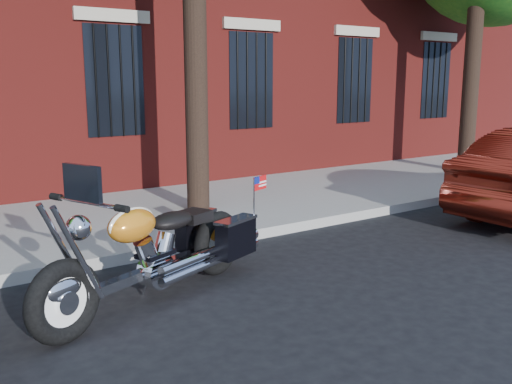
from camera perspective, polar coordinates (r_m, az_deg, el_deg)
ground at (r=6.78m, az=2.48°, el=-8.03°), size 120.00×120.00×0.00m
curb at (r=7.85m, az=-3.60°, el=-4.77°), size 40.00×0.16×0.15m
sidewalk at (r=9.46m, az=-9.46°, el=-2.13°), size 40.00×3.60×0.15m
motorcycle at (r=5.89m, az=-9.31°, el=-5.90°), size 2.95×1.52×1.51m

